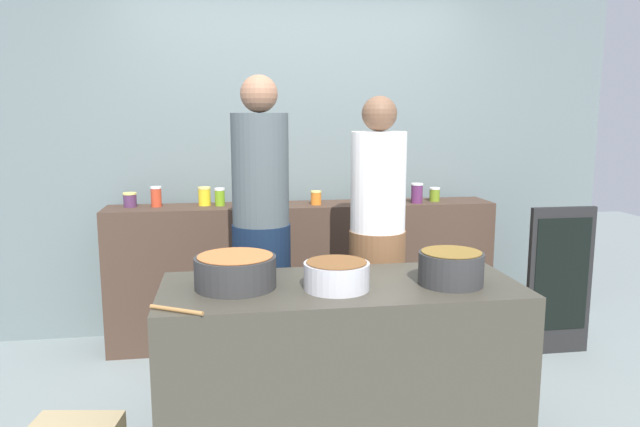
% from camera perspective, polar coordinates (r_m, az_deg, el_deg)
% --- Properties ---
extents(ground, '(12.00, 12.00, 0.00)m').
position_cam_1_polar(ground, '(3.42, 0.96, -18.61)').
color(ground, gray).
extents(storefront_wall, '(4.80, 0.12, 3.00)m').
position_cam_1_polar(storefront_wall, '(4.46, -2.22, 8.03)').
color(storefront_wall, slate).
rests_on(storefront_wall, ground).
extents(display_shelf, '(2.70, 0.36, 0.99)m').
position_cam_1_polar(display_shelf, '(4.26, -1.58, -5.71)').
color(display_shelf, '#402E24').
rests_on(display_shelf, ground).
extents(prep_table, '(1.70, 0.70, 0.82)m').
position_cam_1_polar(prep_table, '(2.98, 2.01, -14.35)').
color(prep_table, '#3C382E').
rests_on(prep_table, ground).
extents(preserve_jar_0, '(0.09, 0.09, 0.10)m').
position_cam_1_polar(preserve_jar_0, '(4.22, -17.78, 1.27)').
color(preserve_jar_0, '#4D2B4E').
rests_on(preserve_jar_0, display_shelf).
extents(preserve_jar_1, '(0.07, 0.07, 0.14)m').
position_cam_1_polar(preserve_jar_1, '(4.18, -15.45, 1.58)').
color(preserve_jar_1, '#BC3C23').
rests_on(preserve_jar_1, display_shelf).
extents(preserve_jar_2, '(0.09, 0.09, 0.13)m').
position_cam_1_polar(preserve_jar_2, '(4.16, -11.03, 1.65)').
color(preserve_jar_2, gold).
rests_on(preserve_jar_2, display_shelf).
extents(preserve_jar_3, '(0.07, 0.07, 0.12)m').
position_cam_1_polar(preserve_jar_3, '(4.13, -9.59, 1.59)').
color(preserve_jar_3, '#6A981D').
rests_on(preserve_jar_3, display_shelf).
extents(preserve_jar_4, '(0.08, 0.08, 0.11)m').
position_cam_1_polar(preserve_jar_4, '(4.08, -7.62, 1.45)').
color(preserve_jar_4, '#20503B').
rests_on(preserve_jar_4, display_shelf).
extents(preserve_jar_5, '(0.08, 0.08, 0.10)m').
position_cam_1_polar(preserve_jar_5, '(4.12, -0.39, 1.52)').
color(preserve_jar_5, orange).
rests_on(preserve_jar_5, display_shelf).
extents(preserve_jar_6, '(0.08, 0.08, 0.14)m').
position_cam_1_polar(preserve_jar_6, '(4.26, 4.19, 2.09)').
color(preserve_jar_6, gold).
rests_on(preserve_jar_6, display_shelf).
extents(preserve_jar_7, '(0.07, 0.07, 0.10)m').
position_cam_1_polar(preserve_jar_7, '(4.25, 7.58, 1.72)').
color(preserve_jar_7, '#38452A').
rests_on(preserve_jar_7, display_shelf).
extents(preserve_jar_8, '(0.09, 0.09, 0.14)m').
position_cam_1_polar(preserve_jar_8, '(4.25, 9.28, 1.95)').
color(preserve_jar_8, '#582752').
rests_on(preserve_jar_8, display_shelf).
extents(preserve_jar_9, '(0.08, 0.08, 0.10)m').
position_cam_1_polar(preserve_jar_9, '(4.37, 10.94, 1.83)').
color(preserve_jar_9, olive).
rests_on(preserve_jar_9, display_shelf).
extents(cooking_pot_left, '(0.38, 0.38, 0.15)m').
position_cam_1_polar(cooking_pot_left, '(2.80, -8.12, -5.55)').
color(cooking_pot_left, '#2D2D2D').
rests_on(cooking_pot_left, prep_table).
extents(cooking_pot_center, '(0.30, 0.30, 0.13)m').
position_cam_1_polar(cooking_pot_center, '(2.75, 1.60, -5.97)').
color(cooking_pot_center, '#B7B7BC').
rests_on(cooking_pot_center, prep_table).
extents(cooking_pot_right, '(0.31, 0.31, 0.16)m').
position_cam_1_polar(cooking_pot_right, '(2.89, 12.45, -5.14)').
color(cooking_pot_right, '#2D2D2D').
rests_on(cooking_pot_right, prep_table).
extents(wooden_spoon, '(0.23, 0.15, 0.02)m').
position_cam_1_polar(wooden_spoon, '(2.52, -13.62, -8.98)').
color(wooden_spoon, '#9E703D').
rests_on(wooden_spoon, prep_table).
extents(cook_with_tongs, '(0.33, 0.33, 1.83)m').
position_cam_1_polar(cook_with_tongs, '(3.37, -5.62, -3.80)').
color(cook_with_tongs, '#0F1E34').
rests_on(cook_with_tongs, ground).
extents(cook_in_cap, '(0.33, 0.33, 1.72)m').
position_cam_1_polar(cook_in_cap, '(3.53, 5.50, -4.11)').
color(cook_in_cap, brown).
rests_on(cook_in_cap, ground).
extents(chalkboard_sign, '(0.45, 0.05, 1.01)m').
position_cam_1_polar(chalkboard_sign, '(4.33, 22.02, -5.97)').
color(chalkboard_sign, black).
rests_on(chalkboard_sign, ground).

